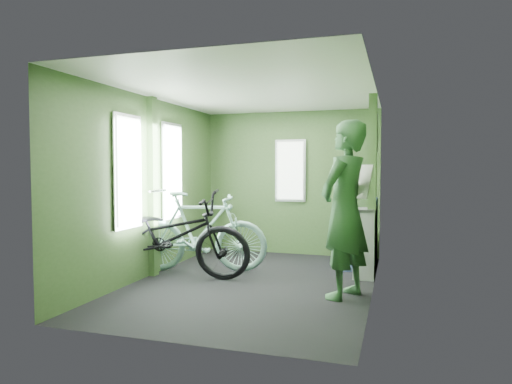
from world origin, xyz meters
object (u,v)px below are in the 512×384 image
(bicycle_black, at_px, (170,279))
(waste_box, at_px, (364,243))
(bicycle_mint, at_px, (200,272))
(passenger, at_px, (345,209))
(bench_seat, at_px, (359,246))

(bicycle_black, height_order, waste_box, waste_box)
(bicycle_mint, bearing_deg, passenger, -121.77)
(bicycle_mint, bearing_deg, waste_box, -94.95)
(bicycle_black, bearing_deg, waste_box, -77.69)
(passenger, bearing_deg, bench_seat, -156.96)
(waste_box, bearing_deg, bicycle_black, -161.47)
(bicycle_mint, relative_size, waste_box, 2.04)
(bicycle_black, relative_size, bench_seat, 2.17)
(bicycle_mint, distance_m, bench_seat, 2.28)
(bicycle_mint, height_order, passenger, passenger)
(bicycle_black, xyz_separation_m, passenger, (2.19, -0.19, 0.95))
(bicycle_black, distance_m, bench_seat, 2.69)
(passenger, height_order, bench_seat, passenger)
(bicycle_mint, distance_m, waste_box, 2.19)
(bicycle_black, relative_size, waste_box, 2.34)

